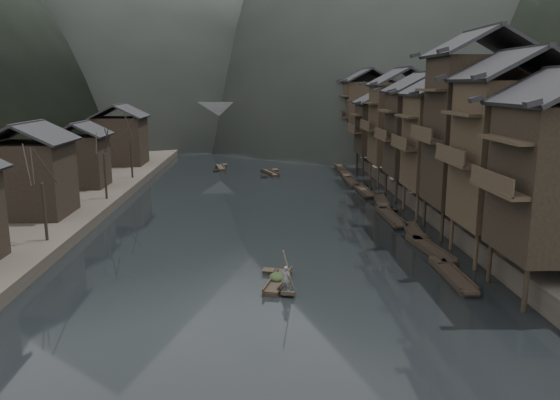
{
  "coord_description": "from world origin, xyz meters",
  "views": [
    {
      "loc": [
        -0.45,
        -38.28,
        12.42
      ],
      "look_at": [
        1.33,
        8.37,
        2.5
      ],
      "focal_mm": 35.0,
      "sensor_mm": 36.0,
      "label": 1
    }
  ],
  "objects": [
    {
      "name": "bamboo_pole",
      "position": [
        1.3,
        -7.23,
        3.79
      ],
      "size": [
        0.89,
        2.23,
        3.57
      ],
      "primitive_type": "cylinder",
      "rotation": [
        0.58,
        0.0,
        -0.36
      ],
      "color": "#8C7A51",
      "rests_on": "boatman"
    },
    {
      "name": "right_bank",
      "position": [
        35.0,
        40.0,
        0.9
      ],
      "size": [
        40.0,
        200.0,
        1.8
      ],
      "primitive_type": "cube",
      "color": "#2D2823",
      "rests_on": "ground"
    },
    {
      "name": "moored_sampans",
      "position": [
        11.96,
        18.55,
        0.2
      ],
      "size": [
        2.84,
        54.99,
        0.47
      ],
      "color": "black",
      "rests_on": "water"
    },
    {
      "name": "cargo_heap",
      "position": [
        0.61,
        -5.42,
        0.74
      ],
      "size": [
        1.04,
        1.36,
        0.62
      ],
      "primitive_type": "ellipsoid",
      "color": "black",
      "rests_on": "hero_sampan"
    },
    {
      "name": "midriver_boats",
      "position": [
        -2.59,
        40.43,
        0.2
      ],
      "size": [
        9.6,
        11.2,
        0.45
      ],
      "color": "black",
      "rests_on": "water"
    },
    {
      "name": "bare_trees",
      "position": [
        -17.0,
        8.01,
        6.4
      ],
      "size": [
        3.8,
        44.58,
        7.6
      ],
      "color": "black",
      "rests_on": "left_bank"
    },
    {
      "name": "stone_bridge",
      "position": [
        -0.0,
        72.0,
        5.11
      ],
      "size": [
        40.0,
        6.0,
        9.0
      ],
      "color": "#4C4C4F",
      "rests_on": "ground"
    },
    {
      "name": "hero_sampan",
      "position": [
        0.66,
        -5.63,
        0.2
      ],
      "size": [
        2.07,
        4.77,
        0.43
      ],
      "color": "black",
      "rests_on": "water"
    },
    {
      "name": "left_houses",
      "position": [
        -20.5,
        20.12,
        5.66
      ],
      "size": [
        8.1,
        53.2,
        8.73
      ],
      "color": "black",
      "rests_on": "left_bank"
    },
    {
      "name": "left_bank",
      "position": [
        -35.0,
        40.0,
        0.6
      ],
      "size": [
        40.0,
        200.0,
        1.2
      ],
      "primitive_type": "cube",
      "color": "#2D2823",
      "rests_on": "ground"
    },
    {
      "name": "stilt_houses",
      "position": [
        17.28,
        18.71,
        9.05
      ],
      "size": [
        9.0,
        67.6,
        17.03
      ],
      "color": "black",
      "rests_on": "ground"
    },
    {
      "name": "water",
      "position": [
        0.0,
        0.0,
        0.0
      ],
      "size": [
        300.0,
        300.0,
        0.0
      ],
      "primitive_type": "plane",
      "color": "black",
      "rests_on": "ground"
    },
    {
      "name": "boatman",
      "position": [
        1.1,
        -7.23,
        1.22
      ],
      "size": [
        0.68,
        0.6,
        1.57
      ],
      "primitive_type": "imported",
      "rotation": [
        0.0,
        0.0,
        2.66
      ],
      "color": "#5D5D5F",
      "rests_on": "hero_sampan"
    }
  ]
}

